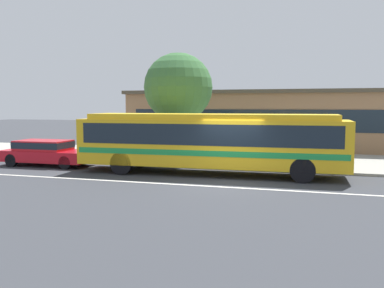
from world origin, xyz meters
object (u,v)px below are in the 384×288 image
(sedan_behind_bus, at_px, (46,151))
(pedestrian_waiting_near_sign, at_px, (321,147))
(transit_bus, at_px, (210,139))
(pedestrian_walking_along_curb, at_px, (227,144))
(pedestrian_standing_by_tree, at_px, (170,143))
(street_tree_near_stop, at_px, (178,88))
(bus_stop_sign, at_px, (338,137))

(sedan_behind_bus, relative_size, pedestrian_waiting_near_sign, 2.71)
(transit_bus, distance_m, pedestrian_walking_along_curb, 2.53)
(pedestrian_standing_by_tree, bearing_deg, street_tree_near_stop, 90.25)
(transit_bus, distance_m, street_tree_near_stop, 5.32)
(transit_bus, bearing_deg, bus_stop_sign, 17.82)
(pedestrian_standing_by_tree, bearing_deg, pedestrian_waiting_near_sign, 1.34)
(pedestrian_walking_along_curb, bearing_deg, sedan_behind_bus, -165.88)
(transit_bus, height_order, pedestrian_waiting_near_sign, transit_bus)
(street_tree_near_stop, bearing_deg, pedestrian_standing_by_tree, -89.75)
(sedan_behind_bus, height_order, pedestrian_standing_by_tree, pedestrian_standing_by_tree)
(street_tree_near_stop, bearing_deg, sedan_behind_bus, -148.64)
(pedestrian_walking_along_curb, xyz_separation_m, street_tree_near_stop, (-3.00, 1.35, 2.87))
(transit_bus, height_order, bus_stop_sign, transit_bus)
(pedestrian_standing_by_tree, height_order, street_tree_near_stop, street_tree_near_stop)
(pedestrian_walking_along_curb, distance_m, street_tree_near_stop, 4.37)
(pedestrian_walking_along_curb, distance_m, bus_stop_sign, 5.26)
(transit_bus, xyz_separation_m, pedestrian_walking_along_curb, (0.25, 2.48, -0.42))
(transit_bus, distance_m, pedestrian_standing_by_tree, 3.68)
(transit_bus, relative_size, bus_stop_sign, 5.01)
(street_tree_near_stop, bearing_deg, pedestrian_waiting_near_sign, -9.50)
(pedestrian_waiting_near_sign, bearing_deg, street_tree_near_stop, 170.50)
(sedan_behind_bus, xyz_separation_m, pedestrian_waiting_near_sign, (13.36, 2.34, 0.39))
(sedan_behind_bus, bearing_deg, bus_stop_sign, 6.10)
(bus_stop_sign, bearing_deg, sedan_behind_bus, -173.90)
(pedestrian_standing_by_tree, bearing_deg, pedestrian_walking_along_curb, 1.31)
(pedestrian_waiting_near_sign, bearing_deg, sedan_behind_bus, -170.05)
(pedestrian_walking_along_curb, xyz_separation_m, bus_stop_sign, (5.19, -0.73, 0.50))
(bus_stop_sign, bearing_deg, pedestrian_walking_along_curb, 171.96)
(transit_bus, distance_m, pedestrian_waiting_near_sign, 5.40)
(transit_bus, xyz_separation_m, street_tree_near_stop, (-2.75, 3.84, 2.44))
(pedestrian_walking_along_curb, height_order, pedestrian_standing_by_tree, pedestrian_walking_along_curb)
(sedan_behind_bus, xyz_separation_m, street_tree_near_stop, (5.89, 3.59, 3.28))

